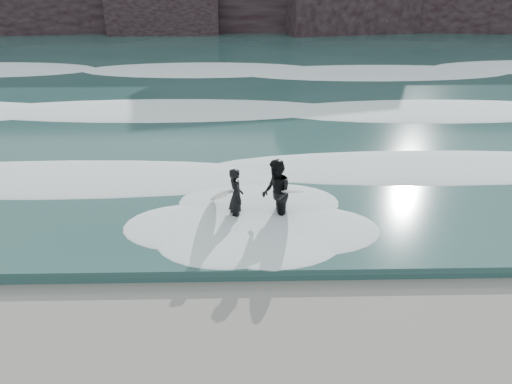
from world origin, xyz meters
TOP-DOWN VIEW (x-y plane):
  - ground at (0.00, 0.00)m, footprint 120.00×120.00m
  - sea at (0.00, 29.00)m, footprint 90.00×52.00m
  - foam_near at (0.00, 9.00)m, footprint 60.00×3.20m
  - foam_mid at (0.00, 16.00)m, footprint 60.00×4.00m
  - foam_far at (0.00, 25.00)m, footprint 60.00×4.80m
  - surfer_left at (-1.06, 5.73)m, footprint 1.20×1.68m
  - surfer_right at (0.14, 5.68)m, footprint 1.19×2.12m

SIDE VIEW (x-z plane):
  - ground at x=0.00m, z-range 0.00..0.00m
  - sea at x=0.00m, z-range 0.00..0.30m
  - foam_near at x=0.00m, z-range 0.30..0.50m
  - foam_mid at x=0.00m, z-range 0.30..0.54m
  - foam_far at x=0.00m, z-range 0.30..0.60m
  - surfer_left at x=-1.06m, z-range 0.01..1.69m
  - surfer_right at x=0.14m, z-range 0.01..1.92m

